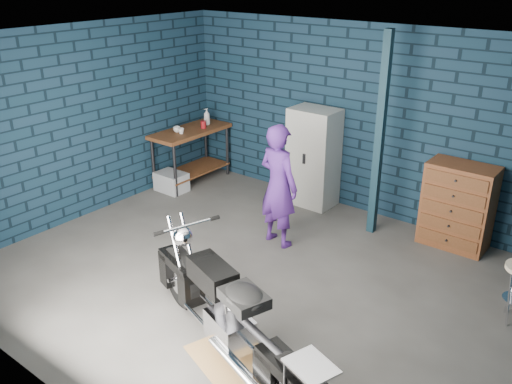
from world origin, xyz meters
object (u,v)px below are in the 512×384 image
locker (313,158)px  motorcycle (233,313)px  tool_chest (457,206)px  workbench (191,156)px  person (278,186)px  storage_bin (171,182)px

locker → motorcycle: bearing=-68.4°
tool_chest → locker: bearing=180.0°
workbench → person: 2.57m
person → locker: bearing=-67.7°
workbench → person: bearing=-19.7°
motorcycle → locker: locker is taller
storage_bin → person: bearing=-8.6°
storage_bin → tool_chest: tool_chest is taller
workbench → locker: (2.07, 0.48, 0.29)m
locker → tool_chest: size_ratio=1.33×
storage_bin → tool_chest: size_ratio=0.44×
locker → person: bearing=-76.0°
workbench → tool_chest: tool_chest is taller
tool_chest → person: bearing=-144.1°
storage_bin → locker: (2.05, 0.98, 0.59)m
storage_bin → tool_chest: 4.36m
storage_bin → locker: size_ratio=0.33×
tool_chest → storage_bin: bearing=-167.0°
workbench → storage_bin: bearing=-87.7°
tool_chest → motorcycle: bearing=-103.1°
workbench → storage_bin: (0.02, -0.50, -0.30)m
workbench → locker: size_ratio=0.94×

